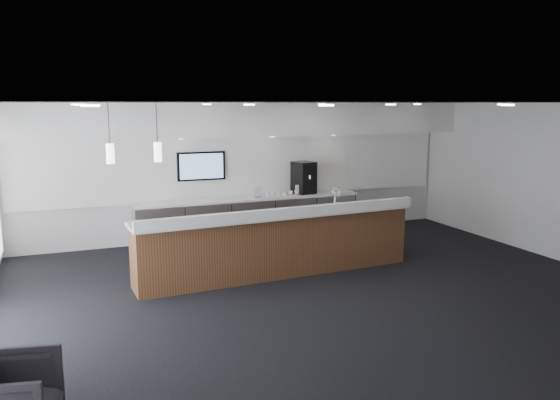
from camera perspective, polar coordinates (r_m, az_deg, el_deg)
name	(u,v)px	position (r m, az deg, el deg)	size (l,w,h in m)	color
ground	(321,290)	(9.00, 4.31, -9.35)	(10.00, 10.00, 0.00)	black
ceiling	(324,103)	(8.49, 4.58, 10.12)	(10.00, 8.00, 0.02)	black
back_wall	(244,170)	(12.30, -3.77, 3.10)	(10.00, 0.02, 3.00)	silver
right_wall	(558,182)	(11.69, 27.05, 1.65)	(0.02, 8.00, 3.00)	silver
soffit_bulkhead	(250,119)	(11.78, -3.16, 8.41)	(10.00, 0.90, 0.70)	white
alcove_panel	(244,166)	(12.26, -3.73, 3.55)	(9.80, 0.06, 1.40)	white
back_credenza	(250,218)	(12.13, -3.19, -1.89)	(5.06, 0.66, 0.95)	#96999E
wall_tv	(201,166)	(11.92, -8.23, 3.53)	(1.05, 0.08, 0.62)	black
pendant_left	(158,152)	(8.56, -12.59, 4.88)	(0.12, 0.12, 0.30)	#FFE9C6
pendant_right	(111,154)	(8.48, -17.27, 4.62)	(0.12, 0.12, 0.30)	#FFE9C6
ceiling_can_lights	(324,105)	(8.49, 4.58, 9.92)	(7.00, 5.00, 0.02)	white
service_counter	(277,242)	(9.61, -0.28, -4.46)	(5.10, 1.11, 1.49)	#4A2C18
coffee_machine	(304,178)	(12.49, 2.50, 2.35)	(0.51, 0.59, 0.73)	black
info_sign_left	(258,192)	(11.97, -2.32, 0.83)	(0.17, 0.02, 0.23)	silver
info_sign_right	(299,190)	(12.34, 1.97, 1.08)	(0.17, 0.02, 0.22)	silver
armchair	(9,400)	(5.74, -26.43, -18.23)	(0.79, 0.81, 0.74)	black
cup_0	(302,192)	(12.40, 2.33, 0.82)	(0.10, 0.10, 0.09)	white
cup_1	(296,193)	(12.35, 1.73, 0.79)	(0.10, 0.10, 0.09)	white
cup_2	(291,193)	(12.29, 1.13, 0.75)	(0.10, 0.10, 0.09)	white
cup_3	(285,193)	(12.24, 0.53, 0.71)	(0.10, 0.10, 0.09)	white
cup_4	(279,194)	(12.19, -0.08, 0.67)	(0.10, 0.10, 0.09)	white
cup_5	(273,194)	(12.14, -0.70, 0.63)	(0.10, 0.10, 0.09)	white
cup_6	(267,194)	(12.09, -1.32, 0.59)	(0.10, 0.10, 0.09)	white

